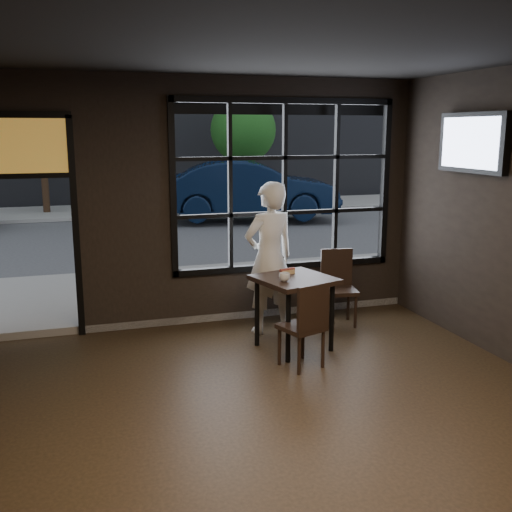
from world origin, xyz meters
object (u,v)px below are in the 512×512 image
object	(u,v)px
navy_car	(250,190)
man	(269,258)
chair_near	(301,324)
cafe_table	(294,313)

from	to	relation	value
navy_car	man	bearing A→B (deg)	176.19
chair_near	man	world-z (taller)	man
cafe_table	man	world-z (taller)	man
man	navy_car	size ratio (longest dim) A/B	0.39
chair_near	navy_car	xyz separation A→B (m)	(2.46, 10.20, 0.43)
chair_near	navy_car	size ratio (longest dim) A/B	0.20
man	navy_car	distance (m)	9.32
cafe_table	navy_car	distance (m)	9.95
chair_near	man	distance (m)	1.30
cafe_table	navy_car	xyz separation A→B (m)	(2.34, 9.66, 0.47)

